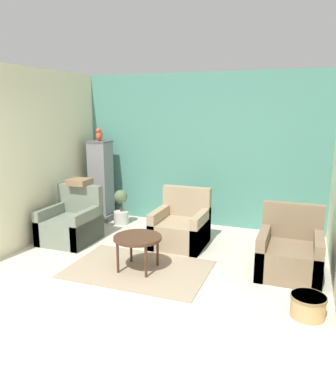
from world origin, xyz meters
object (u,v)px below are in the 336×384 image
(potted_plant, at_px, (121,207))
(wicker_basket, at_px, (308,305))
(coffee_table, at_px, (138,240))
(parrot, at_px, (99,135))
(armchair_right, at_px, (290,253))
(birdcage, at_px, (101,183))
(armchair_left, at_px, (71,225))
(armchair_middle, at_px, (181,228))

(potted_plant, distance_m, wicker_basket, 4.06)
(coffee_table, xyz_separation_m, parrot, (-1.70, 1.96, 1.24))
(armchair_right, xyz_separation_m, parrot, (-3.64, 1.37, 1.39))
(parrot, relative_size, potted_plant, 0.38)
(birdcage, relative_size, parrot, 6.15)
(armchair_left, xyz_separation_m, parrot, (-0.17, 1.30, 1.39))
(armchair_left, height_order, parrot, parrot)
(potted_plant, bearing_deg, armchair_right, -20.90)
(coffee_table, relative_size, armchair_right, 0.73)
(coffee_table, relative_size, wicker_basket, 1.73)
(armchair_middle, relative_size, potted_plant, 1.36)
(armchair_middle, bearing_deg, wicker_basket, -39.12)
(armchair_middle, xyz_separation_m, birdcage, (-1.94, 0.83, 0.46))
(potted_plant, height_order, wicker_basket, potted_plant)
(armchair_right, height_order, parrot, parrot)
(coffee_table, distance_m, potted_plant, 2.15)
(coffee_table, relative_size, armchair_left, 0.73)
(coffee_table, height_order, armchair_left, armchair_left)
(armchair_middle, bearing_deg, birdcage, 156.79)
(armchair_left, bearing_deg, birdcage, 97.54)
(armchair_middle, relative_size, birdcage, 0.58)
(birdcage, height_order, potted_plant, birdcage)
(potted_plant, xyz_separation_m, wicker_basket, (3.37, -2.25, -0.21))
(parrot, height_order, wicker_basket, parrot)
(armchair_middle, height_order, parrot, parrot)
(armchair_right, distance_m, birdcage, 3.91)
(birdcage, xyz_separation_m, parrot, (0.00, 0.00, 0.93))
(armchair_left, bearing_deg, parrot, 97.53)
(wicker_basket, bearing_deg, armchair_right, 103.05)
(armchair_right, bearing_deg, wicker_basket, -76.95)
(coffee_table, distance_m, parrot, 2.87)
(armchair_middle, xyz_separation_m, wicker_basket, (1.95, -1.58, -0.15))
(coffee_table, bearing_deg, armchair_middle, 78.06)
(armchair_right, relative_size, birdcage, 0.58)
(armchair_left, relative_size, birdcage, 0.58)
(armchair_left, xyz_separation_m, armchair_right, (3.47, -0.06, 0.00))
(wicker_basket, bearing_deg, birdcage, 148.13)
(coffee_table, distance_m, birdcage, 2.61)
(potted_plant, bearing_deg, armchair_left, -106.67)
(coffee_table, relative_size, birdcage, 0.42)
(birdcage, bearing_deg, parrot, 90.00)
(parrot, distance_m, potted_plant, 1.44)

